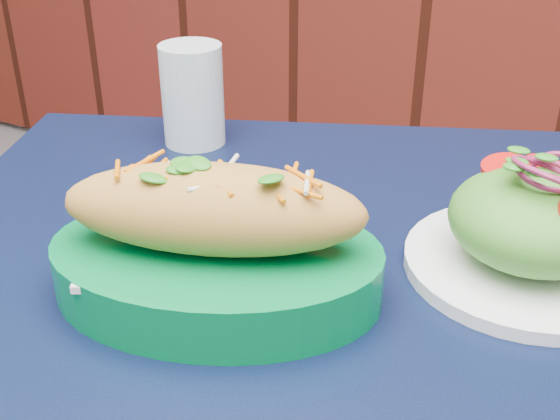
% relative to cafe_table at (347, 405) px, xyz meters
% --- Properties ---
extents(cafe_table, '(1.04, 1.04, 0.75)m').
position_rel_cafe_table_xyz_m(cafe_table, '(0.00, 0.00, 0.00)').
color(cafe_table, black).
rests_on(cafe_table, ground).
extents(banh_mi_basket, '(0.30, 0.25, 0.12)m').
position_rel_cafe_table_xyz_m(banh_mi_basket, '(-0.11, -0.02, 0.13)').
color(banh_mi_basket, '#006E33').
rests_on(banh_mi_basket, cafe_table).
extents(salad_plate, '(0.20, 0.20, 0.11)m').
position_rel_cafe_table_xyz_m(salad_plate, '(0.10, 0.13, 0.13)').
color(salad_plate, white).
rests_on(salad_plate, cafe_table).
extents(water_glass, '(0.07, 0.07, 0.12)m').
position_rel_cafe_table_xyz_m(water_glass, '(-0.29, 0.23, 0.15)').
color(water_glass, silver).
rests_on(water_glass, cafe_table).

